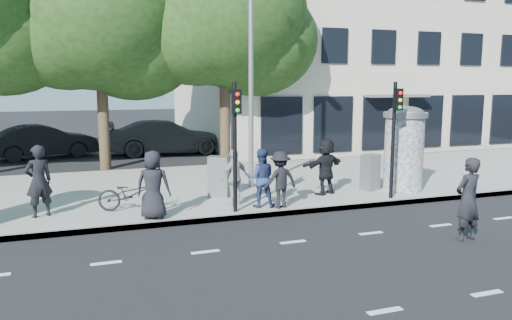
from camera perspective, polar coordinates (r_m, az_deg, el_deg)
name	(u,v)px	position (r m, az deg, el deg)	size (l,w,h in m)	color
ground	(321,263)	(10.10, 7.46, -11.64)	(120.00, 120.00, 0.00)	black
sidewalk	(221,186)	(16.86, -4.02, -2.98)	(40.00, 8.00, 0.15)	gray
curb	(260,215)	(13.19, 0.52, -6.31)	(40.00, 0.10, 0.16)	slate
lane_dash_near	(385,311)	(8.35, 14.51, -16.37)	(32.00, 0.12, 0.01)	silver
lane_dash_far	(293,242)	(11.29, 4.24, -9.33)	(32.00, 0.12, 0.01)	silver
ad_column_right	(404,146)	(16.33, 16.56, 1.49)	(1.36, 1.36, 2.65)	beige
traffic_pole_near	(235,133)	(12.84, -2.36, 3.06)	(0.22, 0.31, 3.40)	black
traffic_pole_far	(395,128)	(14.94, 15.58, 3.56)	(0.22, 0.31, 3.40)	black
street_lamp	(252,41)	(15.96, -0.51, 13.41)	(0.25, 0.93, 8.00)	slate
tree_near_left	(99,17)	(21.30, -17.54, 15.29)	(6.80, 6.80, 8.97)	#38281C
tree_center	(224,15)	(21.71, -3.68, 16.19)	(7.00, 7.00, 9.30)	#38281C
building	(352,43)	(32.86, 10.90, 12.98)	(20.30, 15.85, 12.00)	#B9B29B
ped_a	(153,185)	(12.64, -11.67, -2.80)	(0.84, 0.55, 1.72)	black
ped_b	(39,181)	(13.70, -23.59, -2.22)	(0.67, 0.44, 1.84)	black
ped_c	(261,178)	(13.57, 0.56, -2.06)	(0.78, 0.61, 1.61)	navy
ped_d	(280,180)	(13.50, 2.78, -2.26)	(1.00, 0.58, 1.55)	black
ped_e	(235,177)	(13.75, -2.47, -2.01)	(0.92, 0.52, 1.57)	#A1A2A4
ped_f	(326,166)	(15.26, 7.96, -0.73)	(1.59, 0.57, 1.71)	black
man_road	(468,199)	(12.12, 23.06, -4.15)	(0.69, 0.45, 1.89)	black
bicycle	(131,194)	(13.60, -14.11, -3.82)	(1.73, 0.60, 0.91)	black
cabinet_left	(218,177)	(14.87, -4.33, -1.90)	(0.58, 0.42, 1.21)	slate
cabinet_right	(370,172)	(16.16, 12.91, -1.37)	(0.55, 0.40, 1.14)	slate
car_mid	(44,141)	(25.52, -23.10, 1.97)	(4.78, 1.67, 1.57)	black
car_right	(166,137)	(25.39, -10.25, 2.62)	(5.78, 2.35, 1.68)	#4F5056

